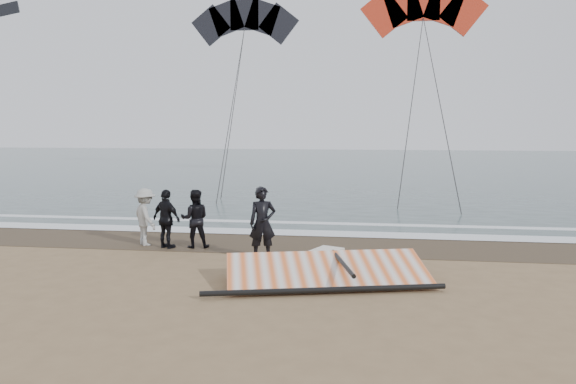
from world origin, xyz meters
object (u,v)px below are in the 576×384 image
man_main (262,223)px  board_white (381,268)px  board_cream (312,257)px  sail_rig (325,273)px

man_main → board_white: man_main is taller
board_cream → board_white: bearing=0.0°
board_white → board_cream: board_cream is taller
man_main → sail_rig: man_main is taller
man_main → board_white: size_ratio=0.77×
board_white → sail_rig: 1.66m
board_white → board_cream: (-1.64, 0.75, 0.00)m
board_white → sail_rig: size_ratio=0.50×
sail_rig → board_white: bearing=44.6°
man_main → board_cream: 1.44m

